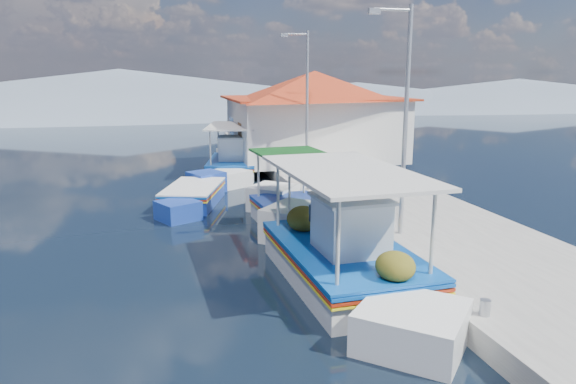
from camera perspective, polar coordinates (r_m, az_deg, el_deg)
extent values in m
plane|color=black|center=(11.91, -4.17, -11.19)|extent=(160.00, 160.00, 0.00)
cube|color=#AAA79F|center=(19.01, 10.10, -1.35)|extent=(5.00, 44.00, 0.50)
cylinder|color=#A5A8AD|center=(10.48, 20.46, -11.60)|extent=(0.20, 0.20, 0.30)
cylinder|color=#A5A8AD|center=(14.55, 9.19, -4.07)|extent=(0.20, 0.20, 0.30)
cylinder|color=#A5A8AD|center=(20.01, 2.27, 0.73)|extent=(0.20, 0.20, 0.30)
cylinder|color=#A5A8AD|center=(25.70, -1.63, 3.44)|extent=(0.20, 0.20, 0.30)
cube|color=silver|center=(12.68, 5.98, -8.44)|extent=(2.70, 5.07, 1.09)
cube|color=silver|center=(15.63, 2.11, -3.72)|extent=(2.57, 2.57, 1.21)
cube|color=silver|center=(9.98, 12.06, -14.84)|extent=(2.50, 2.50, 1.03)
cube|color=#0D4FAB|center=(12.51, 6.03, -6.28)|extent=(2.78, 5.22, 0.07)
cube|color=#B5290F|center=(12.54, 6.02, -6.68)|extent=(2.78, 5.22, 0.06)
cube|color=yellow|center=(12.57, 6.01, -7.03)|extent=(2.78, 5.22, 0.05)
cube|color=#0D4FAB|center=(12.48, 6.04, -5.93)|extent=(2.80, 5.18, 0.06)
cube|color=brown|center=(12.49, 6.04, -6.08)|extent=(2.49, 4.97, 0.06)
cube|color=silver|center=(11.99, 6.63, -3.74)|extent=(1.44, 1.54, 1.26)
cube|color=silver|center=(11.82, 6.72, -0.69)|extent=(1.57, 1.66, 0.07)
cylinder|color=beige|center=(13.93, -0.59, -0.10)|extent=(0.08, 0.08, 1.84)
cylinder|color=beige|center=(14.48, 7.26, 0.30)|extent=(0.08, 0.08, 1.84)
cylinder|color=beige|center=(10.01, 4.51, -5.33)|extent=(0.08, 0.08, 1.84)
cylinder|color=beige|center=(10.77, 14.88, -4.43)|extent=(0.08, 0.08, 1.84)
cube|color=silver|center=(12.03, 6.24, 2.24)|extent=(2.82, 5.08, 0.08)
ellipsoid|color=#4F5015|center=(13.74, 2.09, -2.83)|extent=(0.87, 0.96, 0.66)
ellipsoid|color=#4F5015|center=(14.50, 4.59, -2.23)|extent=(0.74, 0.81, 0.55)
ellipsoid|color=#4F5015|center=(10.66, 10.86, -7.95)|extent=(0.78, 0.86, 0.59)
sphere|color=#D13906|center=(13.27, 9.88, -1.20)|extent=(0.46, 0.46, 0.46)
cube|color=silver|center=(16.69, 1.00, -3.24)|extent=(2.29, 3.89, 0.96)
cube|color=silver|center=(19.06, -0.50, -0.82)|extent=(2.05, 2.05, 1.06)
cube|color=silver|center=(14.41, 2.93, -5.87)|extent=(1.99, 1.99, 0.91)
cube|color=#0D4FAB|center=(16.57, 1.01, -1.76)|extent=(2.36, 4.01, 0.06)
cube|color=#B5290F|center=(16.59, 1.00, -2.03)|extent=(2.36, 4.01, 0.05)
cube|color=yellow|center=(16.61, 1.00, -2.27)|extent=(2.36, 4.01, 0.04)
cube|color=#1A3A9F|center=(16.55, 1.01, -1.52)|extent=(2.38, 3.97, 0.05)
cube|color=brown|center=(16.56, 1.01, -1.63)|extent=(2.13, 3.81, 0.05)
cylinder|color=beige|center=(17.77, -2.54, 2.03)|extent=(0.07, 0.07, 1.61)
cylinder|color=beige|center=(18.06, 2.54, 2.20)|extent=(0.07, 0.07, 1.61)
cylinder|color=beige|center=(14.72, -0.85, -0.23)|extent=(0.07, 0.07, 1.61)
cylinder|color=beige|center=(15.07, 5.22, 0.02)|extent=(0.07, 0.07, 1.61)
cube|color=#0E4816|center=(16.24, 1.03, 3.90)|extent=(2.39, 3.90, 0.07)
cube|color=#1A3A9F|center=(20.04, -10.14, -0.74)|extent=(2.67, 3.64, 0.91)
cube|color=#1A3A9F|center=(21.98, -12.43, 0.67)|extent=(1.66, 1.66, 1.00)
cube|color=#1A3A9F|center=(18.17, -7.48, -2.04)|extent=(1.61, 1.61, 0.86)
cube|color=#0D4FAB|center=(19.94, -10.19, 0.44)|extent=(2.75, 3.74, 0.06)
cube|color=#B5290F|center=(19.96, -10.18, 0.22)|extent=(2.75, 3.74, 0.05)
cube|color=yellow|center=(19.97, -10.17, 0.03)|extent=(2.75, 3.74, 0.04)
cube|color=silver|center=(19.93, -10.20, 0.62)|extent=(2.76, 3.72, 0.05)
cube|color=brown|center=(19.94, -10.20, 0.54)|extent=(2.52, 3.53, 0.05)
cube|color=silver|center=(25.64, -5.93, 2.39)|extent=(3.02, 4.49, 0.97)
cube|color=silver|center=(28.15, -8.04, 3.51)|extent=(2.12, 2.12, 1.07)
cube|color=silver|center=(23.25, -3.46, 1.35)|extent=(2.06, 2.06, 0.92)
cube|color=#0D4FAB|center=(25.57, -5.95, 3.37)|extent=(3.11, 4.62, 0.06)
cube|color=#B5290F|center=(25.58, -5.95, 3.19)|extent=(3.11, 4.62, 0.05)
cube|color=yellow|center=(25.59, -5.94, 3.04)|extent=(3.11, 4.62, 0.04)
cube|color=#0D4FAB|center=(25.56, -5.96, 3.53)|extent=(3.13, 4.59, 0.05)
cube|color=brown|center=(25.56, -5.95, 3.46)|extent=(2.84, 4.37, 0.05)
cube|color=silver|center=(25.20, -5.72, 4.62)|extent=(1.45, 1.56, 1.12)
cube|color=silver|center=(25.12, -5.75, 5.94)|extent=(1.58, 1.68, 0.06)
cylinder|color=beige|center=(26.75, -9.10, 5.55)|extent=(0.07, 0.07, 1.63)
cylinder|color=beige|center=(27.35, -5.69, 5.81)|extent=(0.07, 0.07, 1.63)
cylinder|color=beige|center=(23.54, -6.35, 4.66)|extent=(0.07, 0.07, 1.63)
cylinder|color=beige|center=(24.22, -2.57, 4.95)|extent=(0.07, 0.07, 1.63)
cube|color=silver|center=(25.35, -6.04, 7.10)|extent=(3.13, 4.51, 0.07)
cube|color=white|center=(27.11, 2.85, 6.80)|extent=(8.00, 6.00, 3.00)
cube|color=#BA3819|center=(26.99, 2.88, 10.07)|extent=(8.64, 6.48, 0.10)
pyramid|color=#BA3819|center=(26.97, 2.90, 11.45)|extent=(10.49, 10.49, 1.40)
cube|color=brown|center=(25.27, -5.15, 5.18)|extent=(0.06, 1.00, 2.00)
cube|color=#0D4FAB|center=(27.66, -6.05, 7.07)|extent=(0.06, 1.20, 0.90)
cylinder|color=#A5A8AD|center=(14.35, 12.54, 7.17)|extent=(0.12, 0.12, 6.00)
cylinder|color=#A5A8AD|center=(14.15, 11.22, 18.73)|extent=(1.00, 0.08, 0.08)
cube|color=#A5A8AD|center=(13.93, 9.26, 18.69)|extent=(0.30, 0.14, 0.14)
cylinder|color=#A5A8AD|center=(22.71, 2.06, 9.43)|extent=(0.12, 0.12, 6.00)
cylinder|color=#A5A8AD|center=(22.58, 0.85, 16.66)|extent=(1.00, 0.08, 0.08)
cube|color=#A5A8AD|center=(22.45, -0.43, 16.55)|extent=(0.30, 0.14, 0.14)
cone|color=gray|center=(66.82, -17.62, 10.18)|extent=(96.00, 96.00, 5.50)
cone|color=gray|center=(72.01, 7.38, 10.14)|extent=(76.80, 76.80, 3.80)
cone|color=gray|center=(84.59, 23.53, 9.72)|extent=(89.60, 89.60, 4.20)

